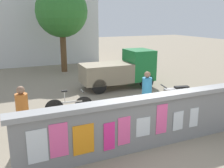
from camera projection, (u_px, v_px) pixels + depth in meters
ground at (73, 81)px, 14.06m from camera, size 60.00×60.00×0.00m
poster_wall at (152, 120)px, 6.80m from camera, size 7.37×0.42×1.44m
auto_rickshaw_truck at (121, 70)px, 12.63m from camera, size 3.64×1.61×1.85m
motorcycle at (177, 95)px, 9.99m from camera, size 1.88×0.67×0.87m
bicycle_near at (69, 106)px, 9.05m from camera, size 1.71×0.44×0.95m
person_walking at (147, 89)px, 8.87m from camera, size 0.48×0.48×1.62m
person_bystander at (22, 108)px, 7.01m from camera, size 0.45×0.45×1.62m
tree_roadside at (62, 12)px, 15.65m from camera, size 3.21×3.21×5.40m
building_background at (32, 7)px, 20.50m from camera, size 9.09×7.20×8.43m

